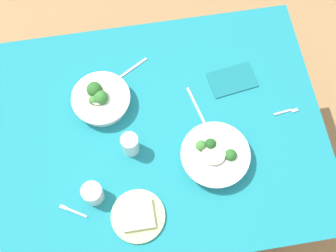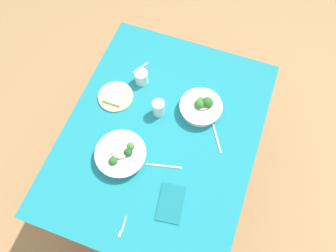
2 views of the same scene
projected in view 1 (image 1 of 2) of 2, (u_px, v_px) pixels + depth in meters
name	position (u px, v px, depth m)	size (l,w,h in m)	color
ground_plane	(162.00, 178.00, 2.44)	(6.00, 6.00, 0.00)	#9E7547
dining_table	(160.00, 140.00, 1.88)	(1.34, 1.05, 0.71)	#197A84
broccoli_bowl_far	(215.00, 155.00, 1.71)	(0.27, 0.27, 0.09)	white
broccoli_bowl_near	(101.00, 99.00, 1.80)	(0.24, 0.24, 0.11)	white
bread_side_plate	(138.00, 216.00, 1.64)	(0.20, 0.20, 0.03)	#B7D684
water_glass_center	(93.00, 194.00, 1.64)	(0.08, 0.08, 0.09)	silver
water_glass_side	(130.00, 144.00, 1.71)	(0.07, 0.07, 0.10)	silver
fork_by_far_bowl	(287.00, 112.00, 1.82)	(0.10, 0.02, 0.00)	#B7B7BC
fork_by_near_bowl	(72.00, 211.00, 1.66)	(0.10, 0.07, 0.00)	#B7B7BC
table_knife_left	(129.00, 70.00, 1.89)	(0.19, 0.01, 0.00)	#B7B7BC
table_knife_right	(197.00, 107.00, 1.82)	(0.19, 0.01, 0.00)	#B7B7BC
napkin_folded_upper	(232.00, 80.00, 1.87)	(0.19, 0.12, 0.01)	#156870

